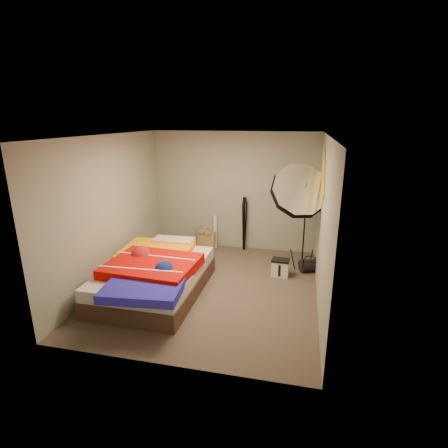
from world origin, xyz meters
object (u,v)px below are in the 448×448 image
(tote_bag, at_px, (206,240))
(camera_tripod, at_px, (244,220))
(camera_case, at_px, (280,268))
(duffel_bag, at_px, (310,265))
(wrapping_roll, at_px, (215,232))
(bed, at_px, (155,275))
(photo_umbrella, at_px, (299,192))

(tote_bag, relative_size, camera_tripod, 0.34)
(camera_case, relative_size, camera_tripod, 0.25)
(camera_case, height_order, camera_tripod, camera_tripod)
(tote_bag, xyz_separation_m, duffel_bag, (2.20, -0.71, -0.08))
(wrapping_roll, bearing_deg, tote_bag, -135.86)
(camera_tripod, bearing_deg, camera_case, -53.40)
(tote_bag, relative_size, bed, 0.17)
(bed, bearing_deg, wrapping_roll, 78.91)
(wrapping_roll, xyz_separation_m, duffel_bag, (2.04, -0.86, -0.24))
(camera_tripod, bearing_deg, bed, -116.06)
(tote_bag, distance_m, camera_tripod, 0.94)
(duffel_bag, height_order, bed, bed)
(photo_umbrella, bearing_deg, camera_tripod, 138.63)
(camera_tripod, bearing_deg, wrapping_roll, 177.35)
(camera_case, relative_size, duffel_bag, 0.77)
(bed, bearing_deg, camera_tripod, 63.94)
(camera_case, relative_size, bed, 0.13)
(photo_umbrella, relative_size, camera_tripod, 1.81)
(duffel_bag, relative_size, camera_tripod, 0.33)
(tote_bag, xyz_separation_m, wrapping_roll, (0.16, 0.15, 0.15))
(wrapping_roll, bearing_deg, camera_tripod, -2.65)
(wrapping_roll, distance_m, camera_case, 1.93)
(camera_case, bearing_deg, duffel_bag, 34.94)
(wrapping_roll, relative_size, camera_tripod, 0.60)
(wrapping_roll, relative_size, bed, 0.30)
(tote_bag, bearing_deg, wrapping_roll, 61.35)
(camera_tripod, bearing_deg, tote_bag, -171.34)
(tote_bag, relative_size, wrapping_roll, 0.57)
(duffel_bag, bearing_deg, photo_umbrella, 179.04)
(tote_bag, distance_m, photo_umbrella, 2.47)
(bed, relative_size, photo_umbrella, 1.11)
(tote_bag, xyz_separation_m, camera_tripod, (0.81, 0.12, 0.47))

